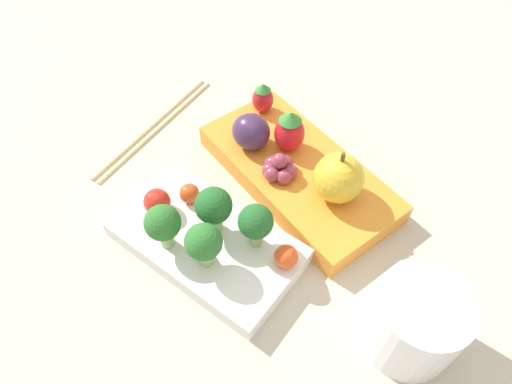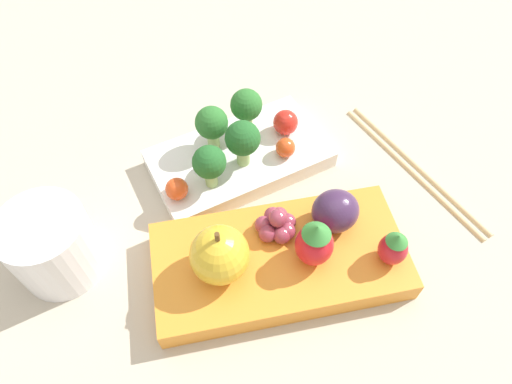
# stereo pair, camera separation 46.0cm
# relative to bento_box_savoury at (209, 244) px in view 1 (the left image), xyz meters

# --- Properties ---
(ground_plane) EXTENTS (4.00, 4.00, 0.00)m
(ground_plane) POSITION_rel_bento_box_savoury_xyz_m (0.00, -0.06, -0.01)
(ground_plane) COLOR #BCB29E
(bento_box_savoury) EXTENTS (0.20, 0.12, 0.02)m
(bento_box_savoury) POSITION_rel_bento_box_savoury_xyz_m (0.00, 0.00, 0.00)
(bento_box_savoury) COLOR white
(bento_box_savoury) RESTS_ON ground_plane
(bento_box_fruit) EXTENTS (0.24, 0.15, 0.03)m
(bento_box_fruit) POSITION_rel_bento_box_savoury_xyz_m (-0.00, -0.13, 0.00)
(bento_box_fruit) COLOR orange
(bento_box_fruit) RESTS_ON ground_plane
(broccoli_floret_0) EXTENTS (0.03, 0.03, 0.05)m
(broccoli_floret_0) POSITION_rel_bento_box_savoury_xyz_m (0.02, 0.03, 0.04)
(broccoli_floret_0) COLOR #93B770
(broccoli_floret_0) RESTS_ON bento_box_savoury
(broccoli_floret_1) EXTENTS (0.03, 0.03, 0.05)m
(broccoli_floret_1) POSITION_rel_bento_box_savoury_xyz_m (-0.04, -0.03, 0.04)
(broccoli_floret_1) COLOR #93B770
(broccoli_floret_1) RESTS_ON bento_box_savoury
(broccoli_floret_2) EXTENTS (0.03, 0.03, 0.05)m
(broccoli_floret_2) POSITION_rel_bento_box_savoury_xyz_m (-0.02, 0.02, 0.04)
(broccoli_floret_2) COLOR #93B770
(broccoli_floret_2) RESTS_ON bento_box_savoury
(broccoli_floret_3) EXTENTS (0.04, 0.04, 0.05)m
(broccoli_floret_3) POSITION_rel_bento_box_savoury_xyz_m (0.00, -0.01, 0.04)
(broccoli_floret_3) COLOR #93B770
(broccoli_floret_3) RESTS_ON bento_box_savoury
(cherry_tomato_0) EXTENTS (0.03, 0.03, 0.03)m
(cherry_tomato_0) POSITION_rel_bento_box_savoury_xyz_m (0.06, 0.01, 0.02)
(cherry_tomato_0) COLOR red
(cherry_tomato_0) RESTS_ON bento_box_savoury
(cherry_tomato_1) EXTENTS (0.02, 0.02, 0.02)m
(cherry_tomato_1) POSITION_rel_bento_box_savoury_xyz_m (0.05, -0.02, 0.02)
(cherry_tomato_1) COLOR #DB4C1E
(cherry_tomato_1) RESTS_ON bento_box_savoury
(cherry_tomato_2) EXTENTS (0.02, 0.02, 0.02)m
(cherry_tomato_2) POSITION_rel_bento_box_savoury_xyz_m (-0.07, -0.03, 0.02)
(cherry_tomato_2) COLOR #DB4C1E
(cherry_tomato_2) RESTS_ON bento_box_savoury
(apple) EXTENTS (0.05, 0.05, 0.06)m
(apple) POSITION_rel_bento_box_savoury_xyz_m (-0.06, -0.13, 0.04)
(apple) COLOR gold
(apple) RESTS_ON bento_box_fruit
(strawberry_0) EXTENTS (0.03, 0.03, 0.05)m
(strawberry_0) POSITION_rel_bento_box_savoury_xyz_m (0.02, -0.14, 0.04)
(strawberry_0) COLOR red
(strawberry_0) RESTS_ON bento_box_fruit
(strawberry_1) EXTENTS (0.03, 0.03, 0.04)m
(strawberry_1) POSITION_rel_bento_box_savoury_xyz_m (0.09, -0.17, 0.03)
(strawberry_1) COLOR red
(strawberry_1) RESTS_ON bento_box_fruit
(plum) EXTENTS (0.04, 0.04, 0.04)m
(plum) POSITION_rel_bento_box_savoury_xyz_m (0.06, -0.12, 0.04)
(plum) COLOR #42284C
(plum) RESTS_ON bento_box_fruit
(grape_cluster) EXTENTS (0.04, 0.04, 0.03)m
(grape_cluster) POSITION_rel_bento_box_savoury_xyz_m (0.00, -0.11, 0.03)
(grape_cluster) COLOR #93384C
(grape_cluster) RESTS_ON bento_box_fruit
(drinking_cup) EXTENTS (0.08, 0.08, 0.07)m
(drinking_cup) POSITION_rel_bento_box_savoury_xyz_m (-0.19, -0.06, 0.03)
(drinking_cup) COLOR white
(drinking_cup) RESTS_ON ground_plane
(chopsticks_pair) EXTENTS (0.06, 0.21, 0.01)m
(chopsticks_pair) POSITION_rel_bento_box_savoury_xyz_m (0.18, -0.07, -0.01)
(chopsticks_pair) COLOR tan
(chopsticks_pair) RESTS_ON ground_plane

